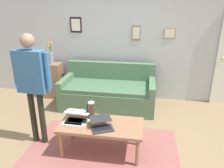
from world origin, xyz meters
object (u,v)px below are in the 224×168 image
(side_shelf, at_px, (53,80))
(laptop_right, at_px, (78,119))
(laptop_left, at_px, (74,118))
(french_press, at_px, (91,110))
(person_standing, at_px, (32,77))
(couch, at_px, (108,92))
(laptop_center, at_px, (102,125))
(flower_vase, at_px, (51,56))
(coffee_table, at_px, (101,127))

(side_shelf, bearing_deg, laptop_right, 123.16)
(laptop_left, xyz_separation_m, french_press, (-0.23, -0.13, 0.08))
(laptop_left, relative_size, person_standing, 0.20)
(couch, bearing_deg, french_press, 89.62)
(laptop_right, bearing_deg, couch, -96.97)
(laptop_center, distance_m, flower_vase, 2.52)
(couch, relative_size, french_press, 6.78)
(couch, bearing_deg, laptop_left, 81.11)
(side_shelf, bearing_deg, coffee_table, 130.09)
(laptop_right, distance_m, french_press, 0.24)
(coffee_table, bearing_deg, laptop_center, 104.45)
(laptop_right, xyz_separation_m, french_press, (-0.18, -0.14, 0.09))
(french_press, bearing_deg, laptop_right, 38.26)
(laptop_left, height_order, flower_vase, flower_vase)
(coffee_table, bearing_deg, side_shelf, -49.91)
(couch, xyz_separation_m, french_press, (0.01, 1.38, 0.28))
(laptop_right, relative_size, side_shelf, 0.42)
(coffee_table, distance_m, laptop_left, 0.42)
(coffee_table, bearing_deg, laptop_left, -4.49)
(laptop_center, bearing_deg, person_standing, -9.41)
(laptop_center, relative_size, flower_vase, 0.83)
(coffee_table, height_order, laptop_center, laptop_center)
(person_standing, bearing_deg, coffee_table, 175.60)
(flower_vase, relative_size, person_standing, 0.29)
(flower_vase, bearing_deg, coffee_table, 130.04)
(coffee_table, relative_size, laptop_right, 3.47)
(laptop_center, relative_size, french_press, 1.44)
(laptop_center, xyz_separation_m, flower_vase, (1.56, -1.92, 0.49))
(laptop_left, bearing_deg, coffee_table, 175.51)
(couch, bearing_deg, coffee_table, 96.52)
(person_standing, bearing_deg, french_press, -174.03)
(coffee_table, relative_size, laptop_left, 3.52)
(side_shelf, distance_m, flower_vase, 0.58)
(side_shelf, xyz_separation_m, flower_vase, (0.00, -0.00, 0.58))
(laptop_center, distance_m, person_standing, 1.21)
(french_press, bearing_deg, laptop_left, 30.50)
(laptop_center, distance_m, french_press, 0.35)
(couch, bearing_deg, flower_vase, -11.75)
(laptop_left, bearing_deg, couch, -98.89)
(couch, relative_size, side_shelf, 2.37)
(laptop_center, bearing_deg, laptop_right, -17.55)
(laptop_right, relative_size, person_standing, 0.20)
(side_shelf, bearing_deg, laptop_center, 129.11)
(coffee_table, distance_m, laptop_right, 0.37)
(laptop_left, xyz_separation_m, side_shelf, (1.12, -1.79, -0.10))
(laptop_center, xyz_separation_m, laptop_right, (0.39, -0.12, -0.00))
(couch, relative_size, laptop_right, 5.60)
(laptop_center, distance_m, laptop_right, 0.40)
(laptop_right, height_order, flower_vase, flower_vase)
(laptop_left, bearing_deg, flower_vase, -57.97)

